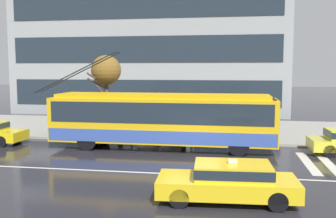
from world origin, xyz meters
The scene contains 13 objects.
ground_plane centered at (0.00, 0.00, 0.00)m, with size 160.00×160.00×0.00m, color #25242B.
sidewalk_slab centered at (0.00, 10.31, 0.07)m, with size 80.00×10.00×0.14m, color gray.
crosswalk_stripe_edge_near centered at (5.21, 1.66, 0.00)m, with size 0.44×4.40×0.01m, color beige.
crosswalk_stripe_inner_a centered at (6.11, 1.66, 0.00)m, with size 0.44×4.40×0.01m, color beige.
lane_centre_line centered at (0.00, -1.20, 0.00)m, with size 72.00×0.14×0.01m, color silver.
trolleybus centered at (-1.97, 3.71, 1.63)m, with size 13.23×2.60×5.24m.
taxi_oncoming_near centered at (1.66, -4.12, 0.70)m, with size 4.62×2.07×1.39m.
bus_shelter centered at (-2.50, 7.21, 2.13)m, with size 3.98×1.84×2.63m.
pedestrian_at_shelter centered at (-2.64, 7.13, 1.67)m, with size 1.18×1.18×1.97m.
pedestrian_approaching_curb centered at (-1.21, 6.40, 1.76)m, with size 1.39×1.39×2.05m.
pedestrian_walking_past centered at (-2.36, 8.07, 1.76)m, with size 1.53×1.53×1.99m.
pedestrian_waiting_by_pole centered at (-5.16, 6.80, 1.68)m, with size 1.17×1.17×1.97m.
street_tree_bare centered at (-6.14, 6.91, 4.13)m, with size 2.06×2.05×5.03m.
Camera 1 is at (1.69, -16.50, 4.31)m, focal length 41.20 mm.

